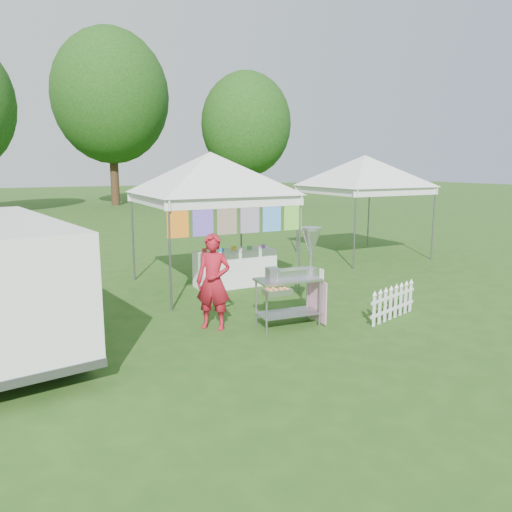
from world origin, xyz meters
TOP-DOWN VIEW (x-y plane):
  - ground at (0.00, 0.00)m, footprint 120.00×120.00m
  - canopy_main at (0.00, 3.49)m, footprint 4.24×4.24m
  - canopy_right at (5.50, 5.00)m, footprint 4.24×4.24m
  - tree_mid at (3.00, 28.00)m, footprint 7.60×7.60m
  - tree_right at (10.00, 22.00)m, footprint 5.60×5.60m
  - donut_cart at (0.24, 0.25)m, footprint 1.26×0.78m
  - vendor at (-1.11, 0.74)m, footprint 0.70×0.67m
  - picket_fence at (1.95, -0.25)m, footprint 1.38×0.46m
  - display_table at (0.50, 3.34)m, footprint 1.80×0.70m

SIDE VIEW (x-z plane):
  - ground at x=0.00m, z-range 0.00..0.00m
  - picket_fence at x=1.95m, z-range 0.01..0.57m
  - display_table at x=0.50m, z-range 0.00..0.82m
  - vendor at x=-1.11m, z-range 0.00..1.61m
  - donut_cart at x=0.24m, z-range 0.15..1.83m
  - canopy_main at x=0.00m, z-range 1.26..4.71m
  - canopy_right at x=5.50m, z-range 1.27..4.72m
  - tree_right at x=10.00m, z-range 0.97..9.39m
  - tree_mid at x=3.00m, z-range 1.38..12.90m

